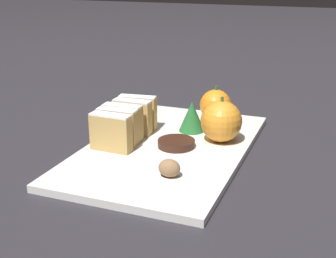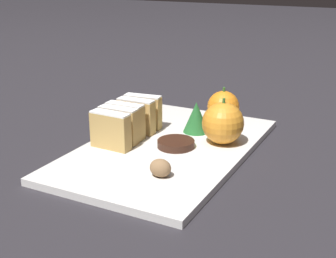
% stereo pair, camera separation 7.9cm
% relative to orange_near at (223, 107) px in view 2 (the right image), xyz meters
% --- Properties ---
extents(ground_plane, '(6.00, 6.00, 0.00)m').
position_rel_orange_near_xyz_m(ground_plane, '(-0.04, -0.16, -0.04)').
color(ground_plane, '#28262B').
extents(serving_platter, '(0.26, 0.43, 0.01)m').
position_rel_orange_near_xyz_m(serving_platter, '(-0.04, -0.16, -0.04)').
color(serving_platter, white).
rests_on(serving_platter, ground_plane).
extents(stollen_slice_front, '(0.07, 0.02, 0.06)m').
position_rel_orange_near_xyz_m(stollen_slice_front, '(-0.12, -0.22, 0.00)').
color(stollen_slice_front, tan).
rests_on(stollen_slice_front, serving_platter).
extents(stollen_slice_second, '(0.07, 0.02, 0.06)m').
position_rel_orange_near_xyz_m(stollen_slice_second, '(-0.12, -0.19, 0.00)').
color(stollen_slice_second, tan).
rests_on(stollen_slice_second, serving_platter).
extents(stollen_slice_third, '(0.07, 0.02, 0.06)m').
position_rel_orange_near_xyz_m(stollen_slice_third, '(-0.12, -0.16, 0.00)').
color(stollen_slice_third, tan).
rests_on(stollen_slice_third, serving_platter).
extents(stollen_slice_fourth, '(0.07, 0.02, 0.06)m').
position_rel_orange_near_xyz_m(stollen_slice_fourth, '(-0.12, -0.13, 0.00)').
color(stollen_slice_fourth, tan).
rests_on(stollen_slice_fourth, serving_platter).
extents(stollen_slice_fifth, '(0.07, 0.03, 0.06)m').
position_rel_orange_near_xyz_m(stollen_slice_fifth, '(-0.12, -0.10, 0.00)').
color(stollen_slice_fifth, tan).
rests_on(stollen_slice_fifth, serving_platter).
extents(orange_near, '(0.06, 0.06, 0.07)m').
position_rel_orange_near_xyz_m(orange_near, '(0.00, 0.00, 0.00)').
color(orange_near, orange).
rests_on(orange_near, serving_platter).
extents(orange_far, '(0.07, 0.07, 0.08)m').
position_rel_orange_near_xyz_m(orange_far, '(0.04, -0.11, 0.01)').
color(orange_far, orange).
rests_on(orange_far, serving_platter).
extents(walnut, '(0.03, 0.03, 0.03)m').
position_rel_orange_near_xyz_m(walnut, '(0.01, -0.28, -0.02)').
color(walnut, '#8E6B47').
rests_on(walnut, serving_platter).
extents(chocolate_cookie, '(0.06, 0.06, 0.01)m').
position_rel_orange_near_xyz_m(chocolate_cookie, '(-0.02, -0.16, -0.03)').
color(chocolate_cookie, '#381E14').
rests_on(chocolate_cookie, serving_platter).
extents(evergreen_sprig, '(0.05, 0.05, 0.06)m').
position_rel_orange_near_xyz_m(evergreen_sprig, '(-0.02, -0.08, -0.00)').
color(evergreen_sprig, '#23662D').
rests_on(evergreen_sprig, serving_platter).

